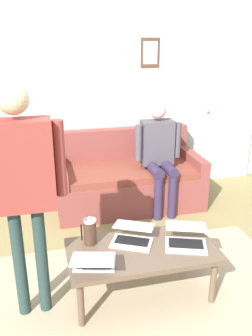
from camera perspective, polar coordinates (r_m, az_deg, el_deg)
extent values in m
plane|color=olive|center=(3.25, 4.28, -18.07)|extent=(7.68, 7.68, 0.00)
cube|color=tan|center=(3.11, 2.87, -20.03)|extent=(2.68, 1.79, 0.01)
cube|color=silver|center=(4.72, -3.64, 12.36)|extent=(7.04, 0.10, 2.70)
cube|color=brown|center=(4.77, 3.81, 17.62)|extent=(0.24, 0.02, 0.36)
cube|color=silver|center=(4.76, 3.84, 17.62)|extent=(0.18, 0.00, 0.27)
cube|color=silver|center=(5.28, 15.64, 8.95)|extent=(0.82, 0.05, 2.05)
sphere|color=tan|center=(5.10, 12.74, 8.75)|extent=(0.06, 0.06, 0.06)
cube|color=brown|center=(4.49, 0.31, -3.22)|extent=(1.75, 0.88, 0.42)
cube|color=brown|center=(4.38, 0.38, -0.33)|extent=(1.51, 0.80, 0.08)
cube|color=brown|center=(4.68, -0.78, 3.51)|extent=(1.75, 0.14, 0.46)
cube|color=brown|center=(4.63, 10.12, 1.31)|extent=(0.12, 0.88, 0.20)
cube|color=brown|center=(4.27, -10.34, -0.41)|extent=(0.12, 0.88, 0.20)
cube|color=brown|center=(2.94, 2.44, -12.88)|extent=(1.17, 0.60, 0.04)
cylinder|color=brown|center=(3.06, 13.53, -16.99)|extent=(0.05, 0.05, 0.39)
cylinder|color=brown|center=(2.81, -7.11, -20.44)|extent=(0.05, 0.05, 0.39)
cylinder|color=brown|center=(3.40, 9.88, -12.37)|extent=(0.05, 0.05, 0.39)
cylinder|color=brown|center=(3.18, -8.21, -14.87)|extent=(0.05, 0.05, 0.39)
cube|color=silver|center=(2.99, 0.88, -11.66)|extent=(0.38, 0.34, 0.01)
cube|color=black|center=(3.00, 0.95, -11.37)|extent=(0.30, 0.24, 0.00)
cube|color=silver|center=(3.01, 1.27, -9.06)|extent=(0.38, 0.33, 0.04)
cube|color=white|center=(3.01, 1.25, -9.09)|extent=(0.34, 0.29, 0.03)
cube|color=silver|center=(3.00, 9.39, -11.92)|extent=(0.39, 0.33, 0.01)
cube|color=black|center=(3.01, 9.38, -11.61)|extent=(0.30, 0.22, 0.00)
cube|color=silver|center=(3.02, 9.42, -9.03)|extent=(0.38, 0.32, 0.04)
cube|color=silver|center=(3.02, 9.43, -9.05)|extent=(0.34, 0.29, 0.03)
cube|color=silver|center=(2.78, -4.92, -14.52)|extent=(0.35, 0.31, 0.01)
cube|color=black|center=(2.76, -4.96, -14.62)|extent=(0.28, 0.20, 0.00)
cube|color=silver|center=(2.61, -5.27, -14.11)|extent=(0.35, 0.29, 0.04)
cube|color=white|center=(2.61, -5.27, -14.07)|extent=(0.31, 0.26, 0.03)
cylinder|color=#4C3323|center=(2.96, -5.68, -10.05)|extent=(0.11, 0.11, 0.20)
cylinder|color=#B7B7BC|center=(2.91, -5.75, -8.23)|extent=(0.11, 0.11, 0.02)
sphere|color=#B2B2B7|center=(2.89, -5.77, -7.83)|extent=(0.03, 0.03, 0.03)
cube|color=black|center=(2.95, -7.00, -10.02)|extent=(0.01, 0.01, 0.14)
cylinder|color=#273D3B|center=(2.85, -16.38, -14.19)|extent=(0.09, 0.09, 0.88)
cylinder|color=#273D3B|center=(2.84, -13.09, -13.96)|extent=(0.09, 0.09, 0.88)
cube|color=#973A33|center=(2.50, -16.29, 0.30)|extent=(0.44, 0.20, 0.63)
cylinder|color=#973A33|center=(2.49, -10.39, 1.47)|extent=(0.08, 0.08, 0.53)
sphere|color=beige|center=(2.39, -17.37, 10.31)|extent=(0.20, 0.20, 0.20)
cylinder|color=#322644|center=(4.19, 7.30, -4.63)|extent=(0.10, 0.10, 0.50)
cylinder|color=#322644|center=(4.14, 5.09, -4.89)|extent=(0.10, 0.10, 0.50)
cylinder|color=#322644|center=(4.23, 6.63, 0.05)|extent=(0.12, 0.40, 0.12)
cylinder|color=#322644|center=(4.18, 4.44, -0.14)|extent=(0.12, 0.40, 0.12)
cube|color=#4E4A56|center=(4.28, 4.88, 4.04)|extent=(0.37, 0.20, 0.52)
cylinder|color=#4E4A56|center=(4.31, 8.10, 4.38)|extent=(0.08, 0.08, 0.42)
cylinder|color=#4E4A56|center=(4.16, 2.00, 3.98)|extent=(0.08, 0.08, 0.42)
sphere|color=beige|center=(4.19, 5.03, 8.96)|extent=(0.19, 0.19, 0.19)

